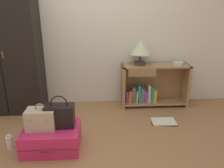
{
  "coord_description": "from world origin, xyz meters",
  "views": [
    {
      "loc": [
        0.1,
        -2.06,
        1.52
      ],
      "look_at": [
        0.27,
        0.76,
        0.55
      ],
      "focal_mm": 35.4,
      "sensor_mm": 36.0,
      "label": 1
    }
  ],
  "objects": [
    {
      "name": "ground_plane",
      "position": [
        0.0,
        0.0,
        0.0
      ],
      "size": [
        9.0,
        9.0,
        0.0
      ],
      "primitive_type": "plane",
      "color": "#9E7047"
    },
    {
      "name": "train_case",
      "position": [
        -0.54,
        0.15,
        0.37
      ],
      "size": [
        0.31,
        0.21,
        0.3
      ],
      "color": "#B7A88E",
      "rests_on": "suitcase_large"
    },
    {
      "name": "open_book_on_floor",
      "position": [
        0.99,
        0.66,
        0.01
      ],
      "size": [
        0.38,
        0.28,
        0.02
      ],
      "color": "white",
      "rests_on": "ground_plane"
    },
    {
      "name": "wardrobe",
      "position": [
        -1.25,
        1.2,
        0.93
      ],
      "size": [
        0.97,
        0.47,
        1.85
      ],
      "color": "black",
      "rests_on": "ground_plane"
    },
    {
      "name": "suitcase_large",
      "position": [
        -0.45,
        0.15,
        0.13
      ],
      "size": [
        0.63,
        0.5,
        0.25
      ],
      "color": "#DB2860",
      "rests_on": "ground_plane"
    },
    {
      "name": "bowl",
      "position": [
        1.33,
        1.22,
        0.7
      ],
      "size": [
        0.16,
        0.16,
        0.05
      ],
      "primitive_type": "cylinder",
      "color": "silver",
      "rests_on": "bookshelf"
    },
    {
      "name": "table_lamp",
      "position": [
        0.74,
        1.29,
        0.94
      ],
      "size": [
        0.31,
        0.31,
        0.38
      ],
      "color": "#3D3838",
      "rests_on": "bookshelf"
    },
    {
      "name": "bookshelf",
      "position": [
        0.94,
        1.28,
        0.33
      ],
      "size": [
        1.06,
        0.33,
        0.68
      ],
      "color": "#A37A51",
      "rests_on": "ground_plane"
    },
    {
      "name": "back_wall",
      "position": [
        0.0,
        1.5,
        1.3
      ],
      "size": [
        6.4,
        0.1,
        2.6
      ],
      "primitive_type": "cube",
      "color": "silver",
      "rests_on": "ground_plane"
    },
    {
      "name": "bottle",
      "position": [
        -0.93,
        0.16,
        0.08
      ],
      "size": [
        0.07,
        0.07,
        0.18
      ],
      "color": "white",
      "rests_on": "ground_plane"
    },
    {
      "name": "handbag",
      "position": [
        -0.35,
        0.19,
        0.39
      ],
      "size": [
        0.32,
        0.18,
        0.37
      ],
      "color": "black",
      "rests_on": "suitcase_large"
    }
  ]
}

